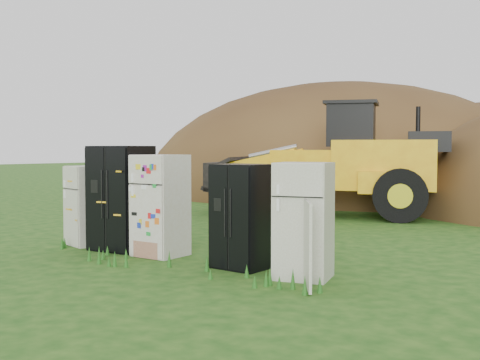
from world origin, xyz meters
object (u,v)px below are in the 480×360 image
Objects in this scene: fridge_sticker at (161,205)px; fridge_leftmost at (87,206)px; fridge_black_side at (121,198)px; wheel_loader at (322,159)px; fridge_open_door at (304,220)px; fridge_black_right at (243,216)px.

fridge_leftmost is at bearing 177.66° from fridge_sticker.
fridge_black_side is at bearing 177.47° from fridge_sticker.
fridge_leftmost is 0.80× the size of fridge_black_side.
fridge_leftmost is at bearing -120.53° from wheel_loader.
fridge_black_side is (0.96, 0.03, 0.19)m from fridge_leftmost.
fridge_sticker reaches higher than fridge_open_door.
wheel_loader reaches higher than fridge_open_door.
fridge_sticker is 1.08× the size of fridge_black_right.
wheel_loader is (-2.79, 7.28, 0.77)m from fridge_black_right.
fridge_open_door is at bearing -2.55° from fridge_black_right.
fridge_sticker is at bearing 162.38° from fridge_open_door.
fridge_black_right is 0.25× the size of wheel_loader.
fridge_black_side is 2.82m from fridge_black_right.
fridge_sticker is at bearing -179.04° from fridge_black_right.
wheel_loader reaches higher than fridge_black_right.
fridge_black_side reaches higher than fridge_sticker.
fridge_open_door is 8.36m from wheel_loader.
wheel_loader is (-0.99, 7.31, 0.70)m from fridge_sticker.
fridge_black_right is 7.83m from wheel_loader.
fridge_leftmost is 3.78m from fridge_black_right.
fridge_leftmost is 7.47m from wheel_loader.
fridge_black_right is at bearing 13.52° from fridge_leftmost.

